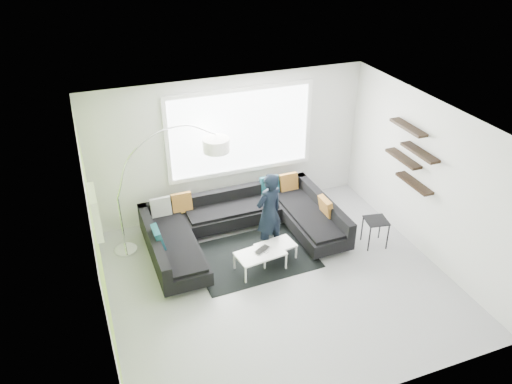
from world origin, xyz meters
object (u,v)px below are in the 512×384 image
at_px(side_table, 375,232).
at_px(sectional_sofa, 243,228).
at_px(coffee_table, 268,256).
at_px(arc_lamp, 118,198).
at_px(person, 269,213).
at_px(laptop, 264,251).

bearing_deg(side_table, sectional_sofa, 158.32).
relative_size(coffee_table, arc_lamp, 0.47).
bearing_deg(side_table, person, 162.63).
xyz_separation_m(arc_lamp, laptop, (2.19, -1.33, -0.77)).
bearing_deg(arc_lamp, side_table, -18.92).
xyz_separation_m(sectional_sofa, side_table, (2.25, -0.89, -0.06)).
height_order(sectional_sofa, arc_lamp, arc_lamp).
bearing_deg(sectional_sofa, person, -40.29).
height_order(sectional_sofa, person, person).
relative_size(side_table, laptop, 1.51).
bearing_deg(side_table, laptop, 177.80).
bearing_deg(arc_lamp, coffee_table, -29.62).
distance_m(arc_lamp, laptop, 2.67).
distance_m(arc_lamp, side_table, 4.65).
bearing_deg(coffee_table, person, 59.44).
distance_m(coffee_table, side_table, 2.06).
relative_size(coffee_table, laptop, 2.98).
relative_size(sectional_sofa, side_table, 6.48).
bearing_deg(coffee_table, side_table, -11.97).
xyz_separation_m(sectional_sofa, coffee_table, (0.19, -0.74, -0.15)).
relative_size(sectional_sofa, coffee_table, 3.28).
bearing_deg(laptop, arc_lamp, 118.82).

